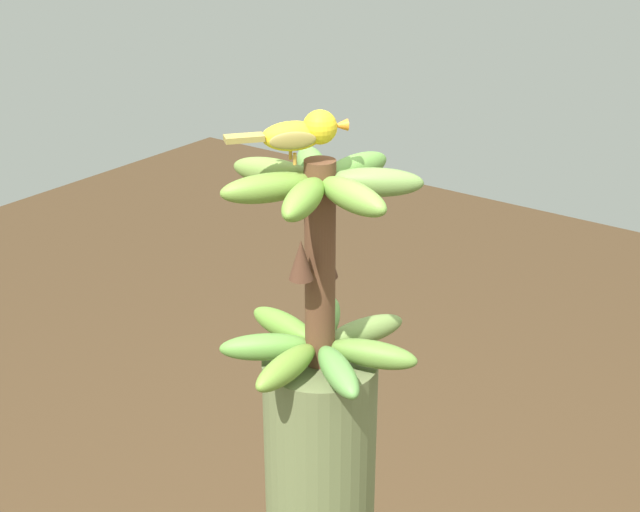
{
  "coord_description": "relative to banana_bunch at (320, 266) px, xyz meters",
  "views": [
    {
      "loc": [
        -0.69,
        0.94,
        1.94
      ],
      "look_at": [
        0.0,
        0.0,
        1.43
      ],
      "focal_mm": 48.88,
      "sensor_mm": 36.0,
      "label": 1
    }
  ],
  "objects": [
    {
      "name": "perched_bird",
      "position": [
        0.02,
        0.02,
        0.2
      ],
      "size": [
        0.12,
        0.15,
        0.07
      ],
      "color": "#C68933",
      "rests_on": "banana_bunch"
    },
    {
      "name": "banana_bunch",
      "position": [
        0.0,
        0.0,
        0.0
      ],
      "size": [
        0.31,
        0.3,
        0.33
      ],
      "color": "brown",
      "rests_on": "banana_tree"
    }
  ]
}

